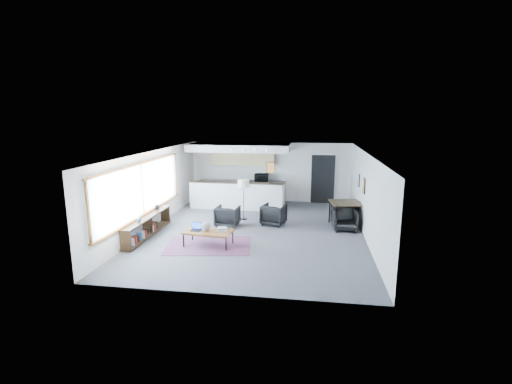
# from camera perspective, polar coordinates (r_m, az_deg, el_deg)

# --- Properties ---
(room) EXTENTS (7.02, 9.02, 2.62)m
(room) POSITION_cam_1_polar(r_m,az_deg,el_deg) (12.03, -0.12, -0.10)
(room) COLOR #4A4A4C
(room) RESTS_ON ground
(window) EXTENTS (0.10, 5.95, 1.66)m
(window) POSITION_cam_1_polar(r_m,az_deg,el_deg) (12.16, -17.13, 0.25)
(window) COLOR #8CBFFF
(window) RESTS_ON room
(console) EXTENTS (0.35, 3.00, 0.80)m
(console) POSITION_cam_1_polar(r_m,az_deg,el_deg) (12.23, -16.42, -5.10)
(console) COLOR black
(console) RESTS_ON floor
(kitchenette) EXTENTS (4.20, 1.96, 2.60)m
(kitchenette) POSITION_cam_1_polar(r_m,az_deg,el_deg) (15.82, -2.43, 3.04)
(kitchenette) COLOR white
(kitchenette) RESTS_ON floor
(doorway) EXTENTS (1.10, 0.12, 2.15)m
(doorway) POSITION_cam_1_polar(r_m,az_deg,el_deg) (16.30, 10.24, 2.05)
(doorway) COLOR black
(doorway) RESTS_ON room
(track_light) EXTENTS (1.60, 0.07, 0.15)m
(track_light) POSITION_cam_1_polar(r_m,az_deg,el_deg) (14.10, -1.18, 6.69)
(track_light) COLOR silver
(track_light) RESTS_ON room
(wall_art_lower) EXTENTS (0.03, 0.38, 0.48)m
(wall_art_lower) POSITION_cam_1_polar(r_m,az_deg,el_deg) (12.37, 16.26, 0.93)
(wall_art_lower) COLOR black
(wall_art_lower) RESTS_ON room
(wall_art_upper) EXTENTS (0.03, 0.34, 0.44)m
(wall_art_upper) POSITION_cam_1_polar(r_m,az_deg,el_deg) (13.65, 15.54, 1.74)
(wall_art_upper) COLOR black
(wall_art_upper) RESTS_ON room
(kilim_rug) EXTENTS (2.68, 2.03, 0.01)m
(kilim_rug) POSITION_cam_1_polar(r_m,az_deg,el_deg) (11.12, -7.28, -8.14)
(kilim_rug) COLOR #512A40
(kilim_rug) RESTS_ON floor
(coffee_table) EXTENTS (1.46, 0.87, 0.46)m
(coffee_table) POSITION_cam_1_polar(r_m,az_deg,el_deg) (10.99, -7.34, -6.10)
(coffee_table) COLOR brown
(coffee_table) RESTS_ON floor
(laptop) EXTENTS (0.31, 0.26, 0.22)m
(laptop) POSITION_cam_1_polar(r_m,az_deg,el_deg) (11.08, -9.17, -5.47)
(laptop) COLOR black
(laptop) RESTS_ON coffee_table
(ceramic_pot) EXTENTS (0.28, 0.28, 0.28)m
(ceramic_pot) POSITION_cam_1_polar(r_m,az_deg,el_deg) (10.90, -7.70, -5.29)
(ceramic_pot) COLOR gray
(ceramic_pot) RESTS_ON coffee_table
(book_stack) EXTENTS (0.33, 0.28, 0.09)m
(book_stack) POSITION_cam_1_polar(r_m,az_deg,el_deg) (10.96, -5.21, -5.67)
(book_stack) COLOR silver
(book_stack) RESTS_ON coffee_table
(coaster) EXTENTS (0.11, 0.11, 0.01)m
(coaster) POSITION_cam_1_polar(r_m,az_deg,el_deg) (10.73, -7.20, -6.33)
(coaster) COLOR #E5590C
(coaster) RESTS_ON coffee_table
(armchair_left) EXTENTS (0.81, 0.76, 0.78)m
(armchair_left) POSITION_cam_1_polar(r_m,az_deg,el_deg) (12.82, -4.40, -3.58)
(armchair_left) COLOR black
(armchair_left) RESTS_ON floor
(armchair_right) EXTENTS (0.92, 0.88, 0.79)m
(armchair_right) POSITION_cam_1_polar(r_m,az_deg,el_deg) (12.98, 2.74, -3.34)
(armchair_right) COLOR black
(armchair_right) RESTS_ON floor
(floor_lamp) EXTENTS (0.46, 0.46, 1.49)m
(floor_lamp) POSITION_cam_1_polar(r_m,az_deg,el_deg) (13.44, -1.94, 1.12)
(floor_lamp) COLOR black
(floor_lamp) RESTS_ON floor
(dining_table) EXTENTS (1.19, 1.19, 0.85)m
(dining_table) POSITION_cam_1_polar(r_m,az_deg,el_deg) (13.08, 13.68, -1.84)
(dining_table) COLOR black
(dining_table) RESTS_ON floor
(dining_chair_near) EXTENTS (0.71, 0.67, 0.68)m
(dining_chair_near) POSITION_cam_1_polar(r_m,az_deg,el_deg) (12.71, 13.45, -4.25)
(dining_chair_near) COLOR black
(dining_chair_near) RESTS_ON floor
(dining_chair_far) EXTENTS (0.79, 0.75, 0.73)m
(dining_chair_far) POSITION_cam_1_polar(r_m,az_deg,el_deg) (13.62, 13.43, -3.05)
(dining_chair_far) COLOR black
(dining_chair_far) RESTS_ON floor
(microwave) EXTENTS (0.61, 0.36, 0.40)m
(microwave) POSITION_cam_1_polar(r_m,az_deg,el_deg) (16.15, 0.84, 2.35)
(microwave) COLOR black
(microwave) RESTS_ON kitchenette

